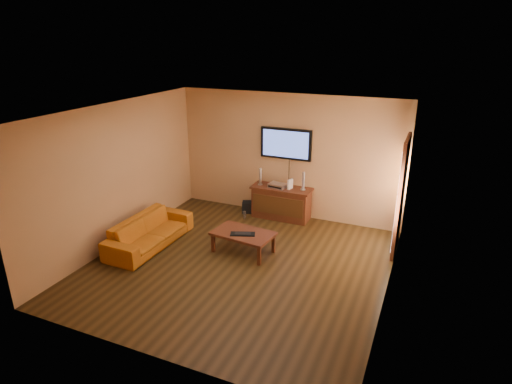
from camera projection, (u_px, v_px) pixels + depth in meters
The scene contains 14 objects.
ground_plane at pixel (239, 265), 7.56m from camera, with size 5.00×5.00×0.00m, color black.
room_walls at pixel (253, 164), 7.52m from camera, with size 5.00×5.00×5.00m.
french_door at pixel (401, 197), 7.75m from camera, with size 0.07×1.02×2.22m.
media_console at pixel (281, 203), 9.38m from camera, with size 1.32×0.50×0.71m.
television at pixel (286, 144), 9.12m from camera, with size 1.13×0.08×0.67m.
coffee_table at pixel (243, 235), 7.89m from camera, with size 1.17×0.79×0.40m.
sofa at pixel (149, 227), 8.15m from camera, with size 1.92×0.56×0.75m, color #B35F13.
speaker_left at pixel (260, 177), 9.37m from camera, with size 0.10×0.10×0.38m.
speaker_right at pixel (303, 182), 9.06m from camera, with size 0.11×0.11×0.40m.
av_receiver at pixel (278, 185), 9.26m from camera, with size 0.37×0.26×0.08m, color silver.
game_console at pixel (290, 184), 9.14m from camera, with size 0.04×0.16×0.21m, color white.
subwoofer at pixel (248, 207), 9.77m from camera, with size 0.25×0.25×0.25m, color black.
bottle at pixel (244, 215), 9.41m from camera, with size 0.07×0.07×0.20m.
keyboard at pixel (243, 234), 7.78m from camera, with size 0.48×0.32×0.03m.
Camera 1 is at (2.90, -5.99, 3.83)m, focal length 30.00 mm.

